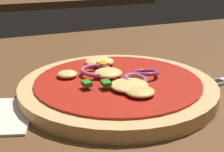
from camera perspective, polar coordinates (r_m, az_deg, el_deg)
dining_table at (r=0.47m, az=7.48°, el=-4.92°), size 1.47×0.86×0.03m
pizza at (r=0.46m, az=0.94°, el=-1.81°), size 0.27×0.27×0.03m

